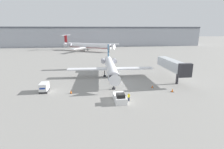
{
  "coord_description": "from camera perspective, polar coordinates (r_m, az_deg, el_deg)",
  "views": [
    {
      "loc": [
        -5.42,
        -32.84,
        14.27
      ],
      "look_at": [
        0.0,
        9.27,
        3.19
      ],
      "focal_mm": 28.0,
      "sensor_mm": 36.0,
      "label": 1
    }
  ],
  "objects": [
    {
      "name": "ground_plane",
      "position": [
        36.22,
        1.89,
        -8.59
      ],
      "size": [
        600.0,
        600.0,
        0.0
      ],
      "primitive_type": "plane",
      "color": "gray"
    },
    {
      "name": "terminal_building",
      "position": [
        153.06,
        -5.42,
        12.24
      ],
      "size": [
        180.0,
        16.8,
        16.08
      ],
      "color": "#9EA3AD",
      "rests_on": "ground"
    },
    {
      "name": "airplane_main",
      "position": [
        52.79,
        -0.49,
        2.53
      ],
      "size": [
        25.99,
        28.1,
        9.09
      ],
      "color": "white",
      "rests_on": "ground"
    },
    {
      "name": "pushback_tug",
      "position": [
        35.86,
        2.53,
        -7.58
      ],
      "size": [
        2.28,
        4.79,
        1.94
      ],
      "color": "silver",
      "rests_on": "ground"
    },
    {
      "name": "luggage_cart",
      "position": [
        43.86,
        -21.29,
        -3.93
      ],
      "size": [
        1.76,
        3.15,
        2.13
      ],
      "color": "#232326",
      "rests_on": "ground"
    },
    {
      "name": "worker_near_tug",
      "position": [
        36.03,
        5.5,
        -7.3
      ],
      "size": [
        0.4,
        0.24,
        1.66
      ],
      "color": "#232838",
      "rests_on": "ground"
    },
    {
      "name": "traffic_cone_left",
      "position": [
        41.09,
        -13.26,
        -5.54
      ],
      "size": [
        0.56,
        0.56,
        0.8
      ],
      "color": "black",
      "rests_on": "ground"
    },
    {
      "name": "traffic_cone_right",
      "position": [
        45.01,
        13.04,
        -3.81
      ],
      "size": [
        0.57,
        0.57,
        0.69
      ],
      "color": "black",
      "rests_on": "ground"
    },
    {
      "name": "traffic_cone_mid",
      "position": [
        43.35,
        19.12,
        -4.88
      ],
      "size": [
        0.65,
        0.65,
        0.83
      ],
      "color": "black",
      "rests_on": "ground"
    },
    {
      "name": "airplane_parked_far_left",
      "position": [
        119.15,
        -8.09,
        9.3
      ],
      "size": [
        35.8,
        28.92,
        10.3
      ],
      "color": "white",
      "rests_on": "ground"
    },
    {
      "name": "jet_bridge",
      "position": [
        51.88,
        19.19,
        2.9
      ],
      "size": [
        3.2,
        15.18,
        6.19
      ],
      "color": "#2D2D33",
      "rests_on": "ground"
    }
  ]
}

